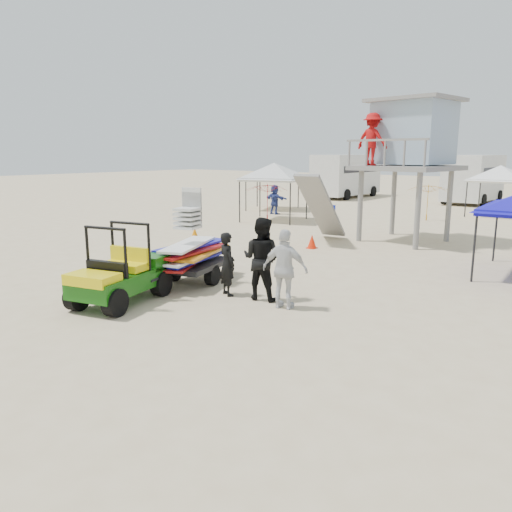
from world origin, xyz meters
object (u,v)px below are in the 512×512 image
Objects in this scene: surf_trailer at (192,250)px; man_left at (227,264)px; lifeguard_tower at (407,138)px; utility_cart at (118,267)px.

surf_trailer reaches higher than man_left.
surf_trailer is 1.55m from man_left.
man_left is 10.55m from lifeguard_tower.
surf_trailer reaches higher than utility_cart.
surf_trailer is 0.52× the size of lifeguard_tower.
man_left is 0.29× the size of lifeguard_tower.
man_left is at bearing 53.21° from utility_cart.
man_left is at bearing -91.39° from lifeguard_tower.
utility_cart is 2.54m from man_left.
man_left is (1.52, 2.03, -0.06)m from utility_cart.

